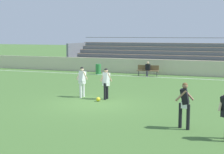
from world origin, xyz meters
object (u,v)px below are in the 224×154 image
(bleacher_stand, at_px, (191,57))
(soccer_ball, at_px, (98,99))
(bench_near_wall_gap, at_px, (148,69))
(trash_bin, at_px, (98,69))
(spectator_seated, at_px, (148,68))
(player_white_wide_right, at_px, (106,81))
(player_white_deep_cover, at_px, (82,79))
(player_dark_pressing_high, at_px, (185,101))

(bleacher_stand, relative_size, soccer_ball, 105.81)
(bench_near_wall_gap, relative_size, trash_bin, 2.03)
(spectator_seated, xyz_separation_m, player_white_wide_right, (0.39, -10.47, 0.29))
(player_white_wide_right, xyz_separation_m, player_white_deep_cover, (-1.46, 0.11, 0.01))
(bleacher_stand, bearing_deg, soccer_ball, -100.10)
(player_white_deep_cover, xyz_separation_m, player_dark_pressing_high, (6.21, -4.38, 0.03))
(bench_near_wall_gap, xyz_separation_m, player_white_wide_right, (0.39, -10.59, 0.45))
(player_dark_pressing_high, bearing_deg, bleacher_stand, 96.44)
(trash_bin, distance_m, player_dark_pressing_high, 17.42)
(bench_near_wall_gap, relative_size, player_dark_pressing_high, 1.04)
(trash_bin, height_order, soccer_ball, trash_bin)
(bench_near_wall_gap, bearing_deg, spectator_seated, -90.00)
(soccer_ball, bearing_deg, bleacher_stand, 79.90)
(player_white_wide_right, bearing_deg, trash_bin, 114.64)
(spectator_seated, distance_m, player_white_deep_cover, 10.42)
(bench_near_wall_gap, bearing_deg, trash_bin, -176.53)
(trash_bin, bearing_deg, bench_near_wall_gap, 3.47)
(player_white_wide_right, xyz_separation_m, player_dark_pressing_high, (4.75, -4.27, 0.04))
(bench_near_wall_gap, bearing_deg, player_white_deep_cover, -95.84)
(player_white_wide_right, distance_m, player_dark_pressing_high, 6.39)
(bench_near_wall_gap, height_order, spectator_seated, spectator_seated)
(bleacher_stand, distance_m, player_white_wide_right, 15.10)
(bench_near_wall_gap, xyz_separation_m, spectator_seated, (-0.00, -0.12, 0.16))
(player_white_deep_cover, bearing_deg, bench_near_wall_gap, 84.16)
(player_dark_pressing_high, bearing_deg, spectator_seated, 109.20)
(bench_near_wall_gap, distance_m, player_white_deep_cover, 10.54)
(spectator_seated, bearing_deg, player_white_wide_right, -87.88)
(player_dark_pressing_high, bearing_deg, soccer_ball, 143.72)
(trash_bin, relative_size, spectator_seated, 0.73)
(bleacher_stand, bearing_deg, player_dark_pressing_high, -83.56)
(bench_near_wall_gap, xyz_separation_m, trash_bin, (-4.35, -0.26, -0.10))
(trash_bin, xyz_separation_m, player_white_deep_cover, (3.28, -10.21, 0.56))
(bleacher_stand, xyz_separation_m, player_white_wide_right, (-2.59, -14.88, -0.37))
(trash_bin, relative_size, soccer_ball, 4.04)
(player_white_wide_right, relative_size, soccer_ball, 7.59)
(soccer_ball, bearing_deg, spectator_seated, 91.07)
(bleacher_stand, height_order, player_dark_pressing_high, bleacher_stand)
(player_white_wide_right, bearing_deg, player_dark_pressing_high, -41.97)
(spectator_seated, xyz_separation_m, player_white_deep_cover, (-1.07, -10.36, 0.30))
(bleacher_stand, bearing_deg, trash_bin, -148.13)
(player_white_deep_cover, distance_m, player_dark_pressing_high, 7.60)
(trash_bin, distance_m, spectator_seated, 4.36)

